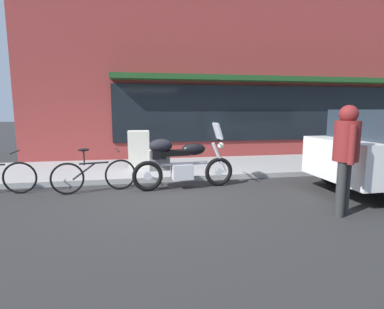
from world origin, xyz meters
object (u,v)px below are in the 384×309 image
(touring_motorcycle, at_px, (178,161))
(parked_bicycle, at_px, (94,175))
(pedestrian_walking, at_px, (346,147))
(sandwich_board_sign, at_px, (139,150))

(touring_motorcycle, height_order, parked_bicycle, touring_motorcycle)
(pedestrian_walking, xyz_separation_m, sandwich_board_sign, (-3.16, 3.86, -0.47))
(parked_bicycle, relative_size, sandwich_board_sign, 1.65)
(touring_motorcycle, relative_size, sandwich_board_sign, 2.20)
(parked_bicycle, bearing_deg, sandwich_board_sign, 62.35)
(sandwich_board_sign, bearing_deg, parked_bicycle, -117.65)
(touring_motorcycle, xyz_separation_m, sandwich_board_sign, (-0.81, 1.77, 0.02))
(sandwich_board_sign, bearing_deg, pedestrian_walking, -50.65)
(touring_motorcycle, bearing_deg, sandwich_board_sign, 114.66)
(touring_motorcycle, distance_m, sandwich_board_sign, 1.94)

